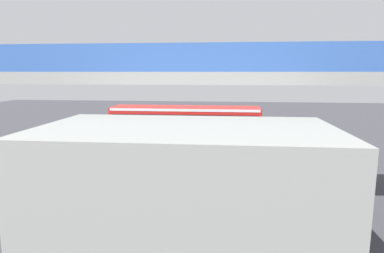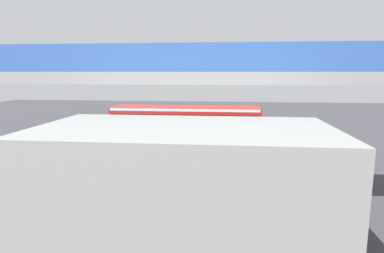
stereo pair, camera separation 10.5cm
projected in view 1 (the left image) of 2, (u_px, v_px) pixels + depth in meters
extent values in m
plane|color=#38383D|center=(171.00, 145.00, 26.53)|extent=(80.00, 80.00, 0.00)
cube|color=red|center=(186.00, 125.00, 25.90)|extent=(11.50, 2.55, 2.86)
cube|color=black|center=(186.00, 118.00, 25.82)|extent=(11.04, 2.59, 0.90)
cube|color=white|center=(186.00, 108.00, 25.69)|extent=(11.27, 2.58, 0.20)
cube|color=black|center=(114.00, 120.00, 26.43)|extent=(0.04, 2.24, 1.20)
cylinder|color=black|center=(136.00, 142.00, 25.22)|extent=(1.04, 0.30, 1.04)
cylinder|color=black|center=(144.00, 136.00, 27.72)|extent=(1.04, 0.30, 1.04)
cylinder|color=black|center=(233.00, 144.00, 24.48)|extent=(1.04, 0.30, 1.04)
cylinder|color=black|center=(232.00, 138.00, 26.98)|extent=(1.04, 0.30, 1.04)
cube|color=#B7BCC6|center=(260.00, 158.00, 18.22)|extent=(4.80, 1.95, 1.86)
cube|color=black|center=(260.00, 152.00, 18.16)|extent=(4.42, 1.98, 0.56)
cylinder|color=black|center=(231.00, 176.00, 17.55)|extent=(0.68, 0.22, 0.68)
cylinder|color=black|center=(231.00, 166.00, 19.46)|extent=(0.68, 0.22, 0.68)
cylinder|color=black|center=(292.00, 178.00, 17.23)|extent=(0.68, 0.22, 0.68)
cylinder|color=black|center=(286.00, 168.00, 19.14)|extent=(0.68, 0.22, 0.68)
torus|color=black|center=(301.00, 159.00, 20.89)|extent=(0.72, 0.06, 0.72)
torus|color=black|center=(318.00, 160.00, 20.78)|extent=(0.72, 0.06, 0.72)
cube|color=black|center=(309.00, 157.00, 20.80)|extent=(0.89, 0.04, 0.04)
cylinder|color=black|center=(313.00, 154.00, 20.75)|extent=(0.03, 0.03, 0.40)
cube|color=black|center=(313.00, 151.00, 20.72)|extent=(0.20, 0.08, 0.04)
cylinder|color=black|center=(303.00, 151.00, 20.78)|extent=(0.02, 0.44, 0.02)
torus|color=black|center=(262.00, 152.00, 22.86)|extent=(0.72, 0.06, 0.72)
torus|color=black|center=(278.00, 152.00, 22.75)|extent=(0.72, 0.06, 0.72)
cube|color=red|center=(270.00, 150.00, 22.78)|extent=(0.89, 0.04, 0.04)
cylinder|color=red|center=(273.00, 147.00, 22.72)|extent=(0.03, 0.03, 0.40)
cube|color=black|center=(273.00, 144.00, 22.69)|extent=(0.20, 0.08, 0.04)
cylinder|color=red|center=(264.00, 144.00, 22.76)|extent=(0.02, 0.44, 0.02)
cylinder|color=#2D2D38|center=(173.00, 135.00, 28.65)|extent=(0.32, 0.32, 0.85)
cylinder|color=navy|center=(173.00, 126.00, 28.53)|extent=(0.38, 0.38, 0.70)
sphere|color=tan|center=(173.00, 121.00, 28.45)|extent=(0.22, 0.22, 0.22)
cylinder|color=slate|center=(251.00, 122.00, 29.66)|extent=(0.08, 0.08, 2.80)
cube|color=yellow|center=(251.00, 110.00, 29.48)|extent=(0.04, 0.60, 0.60)
cube|color=silver|center=(244.00, 140.00, 28.74)|extent=(2.00, 0.20, 0.01)
cube|color=silver|center=(199.00, 139.00, 29.14)|extent=(2.00, 0.20, 0.01)
cube|color=silver|center=(154.00, 138.00, 29.55)|extent=(2.00, 0.20, 0.01)
cube|color=silver|center=(111.00, 137.00, 29.95)|extent=(2.00, 0.20, 0.01)
cube|color=gray|center=(126.00, 78.00, 14.29)|extent=(30.34, 2.60, 0.50)
cube|color=#3359A5|center=(133.00, 60.00, 15.39)|extent=(30.34, 0.08, 1.10)
cube|color=#3359A5|center=(115.00, 58.00, 12.93)|extent=(30.34, 0.08, 1.10)
cube|color=gray|center=(186.00, 192.00, 10.36)|extent=(9.00, 5.00, 4.20)
cube|color=#192333|center=(194.00, 174.00, 12.87)|extent=(7.65, 0.04, 2.94)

